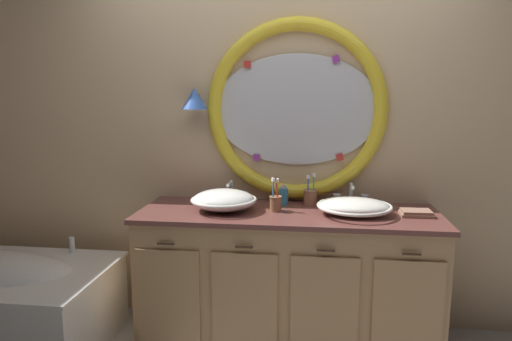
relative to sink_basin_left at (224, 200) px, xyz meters
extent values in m
cube|color=#D6B78E|center=(0.30, 0.37, 0.37)|extent=(6.40, 0.08, 2.60)
ellipsoid|color=silver|center=(0.43, 0.32, 0.54)|extent=(1.09, 0.02, 0.73)
torus|color=yellow|center=(0.43, 0.31, 0.54)|extent=(1.18, 0.09, 1.18)
cube|color=yellow|center=(0.97, 0.31, 0.52)|extent=(0.04, 0.01, 0.04)
cube|color=purple|center=(0.67, 0.31, 0.87)|extent=(0.05, 0.01, 0.05)
cube|color=red|center=(0.11, 0.31, 0.84)|extent=(0.05, 0.01, 0.05)
cube|color=purple|center=(-0.12, 0.31, 0.53)|extent=(0.05, 0.01, 0.05)
cube|color=purple|center=(0.17, 0.31, 0.23)|extent=(0.05, 0.01, 0.05)
cube|color=red|center=(0.72, 0.31, 0.24)|extent=(0.05, 0.01, 0.05)
cylinder|color=#4C3823|center=(-0.23, 0.29, 0.64)|extent=(0.02, 0.09, 0.02)
cone|color=blue|center=(-0.23, 0.24, 0.62)|extent=(0.17, 0.17, 0.14)
cube|color=tan|center=(0.40, 0.03, -0.51)|extent=(1.81, 0.61, 0.83)
cube|color=brown|center=(0.40, 0.03, -0.08)|extent=(1.84, 0.64, 0.03)
cube|color=brown|center=(0.40, 0.32, -0.16)|extent=(1.81, 0.02, 0.11)
cube|color=tan|center=(-0.28, -0.28, -0.55)|extent=(0.38, 0.02, 0.63)
cylinder|color=#422D1E|center=(-0.28, -0.30, -0.20)|extent=(0.10, 0.01, 0.01)
cube|color=tan|center=(0.17, -0.28, -0.55)|extent=(0.38, 0.02, 0.63)
cylinder|color=#422D1E|center=(0.17, -0.30, -0.20)|extent=(0.10, 0.01, 0.01)
cube|color=tan|center=(0.62, -0.28, -0.55)|extent=(0.38, 0.02, 0.63)
cylinder|color=#422D1E|center=(0.62, -0.30, -0.20)|extent=(0.10, 0.01, 0.01)
cube|color=tan|center=(1.07, -0.28, -0.55)|extent=(0.38, 0.02, 0.63)
cylinder|color=#422D1E|center=(1.07, -0.30, -0.20)|extent=(0.10, 0.01, 0.01)
cylinder|color=silver|center=(-1.09, 0.12, -0.38)|extent=(0.04, 0.04, 0.11)
ellipsoid|color=white|center=(0.00, 0.00, 0.00)|extent=(0.39, 0.34, 0.13)
torus|color=white|center=(0.00, 0.00, 0.00)|extent=(0.41, 0.41, 0.02)
cylinder|color=silver|center=(0.00, 0.00, 0.00)|extent=(0.03, 0.03, 0.01)
ellipsoid|color=white|center=(0.79, 0.00, -0.02)|extent=(0.43, 0.30, 0.10)
torus|color=white|center=(0.79, 0.00, -0.01)|extent=(0.45, 0.45, 0.02)
cylinder|color=silver|center=(0.79, 0.00, -0.01)|extent=(0.03, 0.03, 0.01)
cylinder|color=silver|center=(0.00, 0.26, -0.06)|extent=(0.05, 0.05, 0.02)
cylinder|color=silver|center=(0.00, 0.26, 0.01)|extent=(0.02, 0.02, 0.11)
sphere|color=silver|center=(0.00, 0.26, 0.06)|extent=(0.03, 0.03, 0.03)
cylinder|color=silver|center=(0.00, 0.19, 0.06)|extent=(0.02, 0.13, 0.02)
cylinder|color=silver|center=(-0.09, 0.26, -0.04)|extent=(0.04, 0.04, 0.06)
cylinder|color=silver|center=(0.09, 0.26, -0.04)|extent=(0.04, 0.04, 0.06)
cube|color=silver|center=(-0.09, 0.26, 0.00)|extent=(0.05, 0.01, 0.01)
cube|color=silver|center=(0.09, 0.26, 0.00)|extent=(0.05, 0.01, 0.01)
cylinder|color=silver|center=(0.79, 0.26, -0.06)|extent=(0.05, 0.05, 0.02)
cylinder|color=silver|center=(0.79, 0.26, 0.01)|extent=(0.02, 0.02, 0.11)
sphere|color=silver|center=(0.79, 0.26, 0.07)|extent=(0.03, 0.03, 0.03)
cylinder|color=silver|center=(0.79, 0.20, 0.07)|extent=(0.02, 0.11, 0.02)
cylinder|color=silver|center=(0.70, 0.26, -0.04)|extent=(0.04, 0.04, 0.06)
cylinder|color=silver|center=(0.88, 0.26, -0.04)|extent=(0.04, 0.04, 0.06)
cube|color=silver|center=(0.70, 0.26, 0.00)|extent=(0.05, 0.01, 0.01)
cube|color=silver|center=(0.88, 0.26, 0.00)|extent=(0.05, 0.01, 0.01)
cylinder|color=#996647|center=(0.32, 0.02, -0.02)|extent=(0.07, 0.07, 0.09)
torus|color=#996647|center=(0.32, 0.02, 0.02)|extent=(0.08, 0.08, 0.01)
cylinder|color=#E0383D|center=(0.33, 0.02, 0.03)|extent=(0.03, 0.03, 0.17)
cube|color=white|center=(0.33, 0.02, 0.13)|extent=(0.02, 0.02, 0.03)
cylinder|color=blue|center=(0.30, 0.02, 0.03)|extent=(0.02, 0.02, 0.18)
cube|color=white|center=(0.30, 0.02, 0.13)|extent=(0.02, 0.02, 0.02)
cylinder|color=#996647|center=(0.53, 0.21, -0.02)|extent=(0.09, 0.09, 0.10)
torus|color=#996647|center=(0.53, 0.21, 0.03)|extent=(0.09, 0.09, 0.01)
cylinder|color=green|center=(0.55, 0.21, 0.03)|extent=(0.01, 0.03, 0.17)
cube|color=white|center=(0.55, 0.21, 0.13)|extent=(0.02, 0.02, 0.02)
cylinder|color=blue|center=(0.51, 0.21, 0.03)|extent=(0.01, 0.03, 0.16)
cube|color=white|center=(0.51, 0.21, 0.12)|extent=(0.02, 0.02, 0.02)
cylinder|color=#388EBC|center=(0.36, 0.19, -0.01)|extent=(0.06, 0.06, 0.11)
cylinder|color=silver|center=(0.36, 0.19, 0.05)|extent=(0.03, 0.03, 0.02)
cylinder|color=silver|center=(0.36, 0.17, 0.07)|extent=(0.01, 0.04, 0.01)
cube|color=#936B56|center=(1.16, 0.02, -0.06)|extent=(0.19, 0.13, 0.02)
cube|color=#936B56|center=(1.16, 0.02, -0.04)|extent=(0.17, 0.13, 0.02)
camera|label=1|loc=(0.55, -2.70, 0.65)|focal=31.95mm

